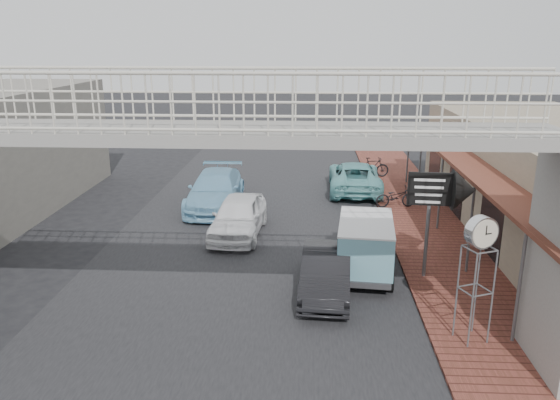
# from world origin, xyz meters

# --- Properties ---
(ground) EXTENTS (120.00, 120.00, 0.00)m
(ground) POSITION_xyz_m (0.00, 0.00, 0.00)
(ground) COLOR black
(ground) RESTS_ON ground
(road_strip) EXTENTS (10.00, 60.00, 0.01)m
(road_strip) POSITION_xyz_m (0.00, 0.00, 0.01)
(road_strip) COLOR black
(road_strip) RESTS_ON ground
(sidewalk) EXTENTS (3.00, 40.00, 0.10)m
(sidewalk) POSITION_xyz_m (6.50, 3.00, 0.05)
(sidewalk) COLOR brown
(sidewalk) RESTS_ON ground
(footbridge) EXTENTS (16.40, 2.40, 6.34)m
(footbridge) POSITION_xyz_m (0.00, -4.00, 3.18)
(footbridge) COLOR gray
(footbridge) RESTS_ON ground
(white_hatchback) EXTENTS (1.96, 4.35, 1.45)m
(white_hatchback) POSITION_xyz_m (-0.50, 4.16, 0.72)
(white_hatchback) COLOR white
(white_hatchback) RESTS_ON ground
(dark_sedan) EXTENTS (1.57, 3.92, 1.27)m
(dark_sedan) POSITION_xyz_m (2.57, -0.47, 0.63)
(dark_sedan) COLOR black
(dark_sedan) RESTS_ON ground
(angkot_curb) EXTENTS (2.46, 5.12, 1.41)m
(angkot_curb) POSITION_xyz_m (4.20, 10.45, 0.70)
(angkot_curb) COLOR #6BB7B9
(angkot_curb) RESTS_ON ground
(angkot_far) EXTENTS (2.23, 5.26, 1.52)m
(angkot_far) POSITION_xyz_m (-1.93, 7.54, 0.76)
(angkot_far) COLOR #7DB7D9
(angkot_far) RESTS_ON ground
(angkot_van) EXTENTS (1.93, 3.70, 1.75)m
(angkot_van) POSITION_xyz_m (3.79, 0.93, 1.11)
(angkot_van) COLOR black
(angkot_van) RESTS_ON ground
(motorcycle_near) EXTENTS (1.79, 0.89, 0.90)m
(motorcycle_near) POSITION_xyz_m (5.72, 7.66, 0.55)
(motorcycle_near) COLOR black
(motorcycle_near) RESTS_ON sidewalk
(motorcycle_far) EXTENTS (1.80, 0.84, 1.04)m
(motorcycle_far) POSITION_xyz_m (5.30, 12.87, 0.62)
(motorcycle_far) COLOR black
(motorcycle_far) RESTS_ON sidewalk
(street_clock) EXTENTS (0.79, 0.76, 3.06)m
(street_clock) POSITION_xyz_m (5.92, -2.98, 2.64)
(street_clock) COLOR #59595B
(street_clock) RESTS_ON sidewalk
(arrow_sign) EXTENTS (1.94, 1.24, 3.30)m
(arrow_sign) POSITION_xyz_m (6.35, 0.52, 2.77)
(arrow_sign) COLOR #59595B
(arrow_sign) RESTS_ON sidewalk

